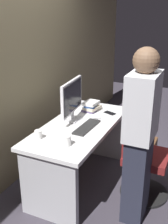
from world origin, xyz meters
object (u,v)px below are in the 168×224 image
(cup_by_monitor, at_px, (38,134))
(mouse, at_px, (96,117))
(monitor, at_px, (72,98))
(cell_phone, at_px, (110,113))
(desk, at_px, (80,142))
(keyboard, at_px, (87,127))
(cup_near_keyboard, at_px, (67,141))
(office_chair, at_px, (141,158))
(person_at_desk, at_px, (140,138))
(handbag, at_px, (150,150))
(book_stack, at_px, (91,106))

(cup_by_monitor, bearing_deg, mouse, -24.14)
(monitor, xyz_separation_m, mouse, (0.15, -0.23, -0.24))
(monitor, relative_size, cell_phone, 3.75)
(desk, relative_size, keyboard, 3.48)
(cup_near_keyboard, height_order, cell_phone, cup_near_keyboard)
(office_chair, height_order, cell_phone, office_chair)
(office_chair, height_order, mouse, office_chair)
(person_at_desk, height_order, mouse, person_at_desk)
(desk, distance_m, cell_phone, 0.53)
(monitor, distance_m, cup_near_keyboard, 0.65)
(desk, relative_size, mouse, 14.96)
(office_chair, relative_size, handbag, 2.49)
(cup_near_keyboard, distance_m, book_stack, 0.93)
(desk, bearing_deg, handbag, -36.20)
(person_at_desk, height_order, book_stack, person_at_desk)
(cell_phone, bearing_deg, cup_near_keyboard, -163.72)
(cup_near_keyboard, bearing_deg, mouse, 0.04)
(monitor, bearing_deg, mouse, -57.03)
(person_at_desk, xyz_separation_m, handbag, (1.13, 0.10, -0.70))
(cell_phone, height_order, handbag, cell_phone)
(office_chair, xyz_separation_m, cell_phone, (0.36, 0.49, 0.31))
(cup_near_keyboard, bearing_deg, person_at_desk, -70.65)
(monitor, height_order, cup_by_monitor, monitor)
(office_chair, height_order, book_stack, office_chair)
(desk, bearing_deg, keyboard, -117.22)
(mouse, relative_size, cup_by_monitor, 1.16)
(person_at_desk, distance_m, handbag, 1.33)
(cell_phone, bearing_deg, person_at_desk, -121.68)
(mouse, xyz_separation_m, cell_phone, (0.22, -0.09, -0.01))
(cup_by_monitor, height_order, handbag, cup_by_monitor)
(desk, relative_size, monitor, 2.77)
(person_at_desk, bearing_deg, desk, 69.28)
(mouse, relative_size, cup_near_keyboard, 1.02)
(book_stack, bearing_deg, cell_phone, -85.17)
(mouse, distance_m, handbag, 1.02)
(person_at_desk, relative_size, handbag, 4.34)
(mouse, bearing_deg, monitor, 122.97)
(person_at_desk, relative_size, mouse, 16.39)
(monitor, bearing_deg, person_at_desk, -112.25)
(person_at_desk, bearing_deg, monitor, 67.75)
(office_chair, distance_m, mouse, 0.68)
(cup_near_keyboard, bearing_deg, desk, 11.64)
(desk, height_order, book_stack, book_stack)
(desk, bearing_deg, cup_near_keyboard, -168.36)
(keyboard, bearing_deg, cell_phone, -7.02)
(keyboard, xyz_separation_m, cup_by_monitor, (-0.43, 0.32, 0.03))
(keyboard, bearing_deg, monitor, 63.22)
(book_stack, bearing_deg, cup_by_monitor, 169.61)
(monitor, xyz_separation_m, book_stack, (0.35, -0.08, -0.20))
(keyboard, distance_m, cup_by_monitor, 0.54)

